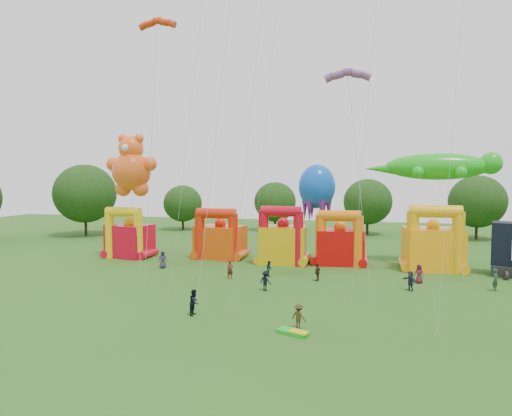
% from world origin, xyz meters
% --- Properties ---
extents(ground, '(160.00, 160.00, 0.00)m').
position_xyz_m(ground, '(0.00, 0.00, 0.00)').
color(ground, '#2C5718').
rests_on(ground, ground).
extents(tree_ring, '(126.01, 128.13, 12.07)m').
position_xyz_m(tree_ring, '(-1.21, 0.63, 6.26)').
color(tree_ring, '#352314').
rests_on(tree_ring, ground).
extents(bouncy_castle_0, '(5.72, 4.98, 6.32)m').
position_xyz_m(bouncy_castle_0, '(-20.70, 27.24, 2.40)').
color(bouncy_castle_0, red).
rests_on(bouncy_castle_0, ground).
extents(bouncy_castle_1, '(6.15, 5.30, 6.24)m').
position_xyz_m(bouncy_castle_1, '(-9.53, 29.35, 2.36)').
color(bouncy_castle_1, '#E0470C').
rests_on(bouncy_castle_1, ground).
extents(bouncy_castle_2, '(5.30, 4.32, 6.73)m').
position_xyz_m(bouncy_castle_2, '(-1.34, 27.70, 2.55)').
color(bouncy_castle_2, '#D7A00B').
rests_on(bouncy_castle_2, ground).
extents(bouncy_castle_3, '(5.68, 4.74, 6.29)m').
position_xyz_m(bouncy_castle_3, '(5.08, 28.72, 2.38)').
color(bouncy_castle_3, '#BF0909').
rests_on(bouncy_castle_3, ground).
extents(bouncy_castle_4, '(6.27, 5.28, 7.08)m').
position_xyz_m(bouncy_castle_4, '(14.99, 27.83, 2.67)').
color(bouncy_castle_4, '#FF980D').
rests_on(bouncy_castle_4, ground).
extents(teddy_bear_kite, '(7.33, 7.81, 15.28)m').
position_xyz_m(teddy_bear_kite, '(-18.72, 25.15, 7.18)').
color(teddy_bear_kite, '#FF5B1C').
rests_on(teddy_bear_kite, ground).
extents(gecko_kite, '(14.78, 10.69, 12.81)m').
position_xyz_m(gecko_kite, '(16.08, 29.37, 8.12)').
color(gecko_kite, green).
rests_on(gecko_kite, ground).
extents(octopus_kite, '(4.39, 7.14, 11.57)m').
position_xyz_m(octopus_kite, '(2.13, 30.37, 7.35)').
color(octopus_kite, blue).
rests_on(octopus_kite, ground).
extents(parafoil_kites, '(24.29, 11.57, 29.60)m').
position_xyz_m(parafoil_kites, '(-4.76, 16.77, 12.91)').
color(parafoil_kites, '#D73C0A').
rests_on(parafoil_kites, ground).
extents(diamond_kites, '(24.21, 17.74, 37.15)m').
position_xyz_m(diamond_kites, '(1.29, 15.25, 15.96)').
color(diamond_kites, red).
rests_on(diamond_kites, ground).
extents(folded_kite_bundle, '(2.23, 1.67, 0.31)m').
position_xyz_m(folded_kite_bundle, '(3.63, 4.54, 0.14)').
color(folded_kite_bundle, green).
rests_on(folded_kite_bundle, ground).
extents(spectator_0, '(1.09, 0.89, 1.92)m').
position_xyz_m(spectator_0, '(-13.58, 21.83, 0.96)').
color(spectator_0, '#2E2945').
rests_on(spectator_0, ground).
extents(spectator_1, '(0.78, 0.76, 1.80)m').
position_xyz_m(spectator_1, '(-4.94, 18.75, 0.90)').
color(spectator_1, '#521E17').
rests_on(spectator_1, ground).
extents(spectator_2, '(0.89, 0.97, 1.62)m').
position_xyz_m(spectator_2, '(-1.40, 20.59, 0.81)').
color(spectator_2, '#173929').
rests_on(spectator_2, ground).
extents(spectator_3, '(1.30, 1.03, 1.75)m').
position_xyz_m(spectator_3, '(-0.54, 14.95, 0.88)').
color(spectator_3, black).
rests_on(spectator_3, ground).
extents(spectator_4, '(0.76, 1.08, 1.71)m').
position_xyz_m(spectator_4, '(3.52, 19.79, 0.85)').
color(spectator_4, '#372B16').
rests_on(spectator_4, ground).
extents(spectator_5, '(1.40, 1.60, 1.75)m').
position_xyz_m(spectator_5, '(11.87, 17.99, 0.87)').
color(spectator_5, '#27253F').
rests_on(spectator_5, ground).
extents(spectator_6, '(1.06, 0.93, 1.82)m').
position_xyz_m(spectator_6, '(12.92, 21.06, 0.91)').
color(spectator_6, maroon).
rests_on(spectator_6, ground).
extents(spectator_7, '(0.77, 0.86, 1.98)m').
position_xyz_m(spectator_7, '(19.13, 19.62, 0.99)').
color(spectator_7, '#194029').
rests_on(spectator_7, ground).
extents(spectator_8, '(0.74, 0.94, 1.88)m').
position_xyz_m(spectator_8, '(-4.02, 6.83, 0.94)').
color(spectator_8, black).
rests_on(spectator_8, ground).
extents(spectator_9, '(1.23, 1.01, 1.65)m').
position_xyz_m(spectator_9, '(3.78, 5.65, 0.83)').
color(spectator_9, '#372D16').
rests_on(spectator_9, ground).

